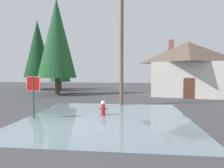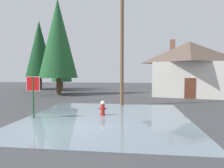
# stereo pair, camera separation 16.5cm
# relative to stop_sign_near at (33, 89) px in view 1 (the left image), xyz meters

# --- Properties ---
(ground_plane) EXTENTS (80.00, 80.00, 0.10)m
(ground_plane) POSITION_rel_stop_sign_near_xyz_m (2.49, -1.48, -1.71)
(ground_plane) COLOR #38383A
(flood_puddle) EXTENTS (8.86, 9.46, 0.05)m
(flood_puddle) POSITION_rel_stop_sign_near_xyz_m (3.92, 0.65, -1.64)
(flood_puddle) COLOR slate
(flood_puddle) RESTS_ON ground
(lane_stop_bar) EXTENTS (4.44, 0.32, 0.01)m
(lane_stop_bar) POSITION_rel_stop_sign_near_xyz_m (3.19, -2.92, -1.66)
(lane_stop_bar) COLOR silver
(lane_stop_bar) RESTS_ON ground
(stop_sign_near) EXTENTS (0.78, 0.08, 2.32)m
(stop_sign_near) POSITION_rel_stop_sign_near_xyz_m (0.00, 0.00, 0.00)
(stop_sign_near) COLOR #1E4C28
(stop_sign_near) RESTS_ON ground
(fire_hydrant) EXTENTS (0.45, 0.38, 0.89)m
(fire_hydrant) POSITION_rel_stop_sign_near_xyz_m (3.61, 1.20, -1.22)
(fire_hydrant) COLOR #AD231E
(fire_hydrant) RESTS_ON ground
(utility_pole) EXTENTS (1.60, 0.28, 9.93)m
(utility_pole) POSITION_rel_stop_sign_near_xyz_m (4.45, 4.99, 3.48)
(utility_pole) COLOR brown
(utility_pole) RESTS_ON ground
(house) EXTENTS (9.07, 8.35, 6.42)m
(house) POSITION_rel_stop_sign_near_xyz_m (11.37, 12.87, 1.43)
(house) COLOR beige
(house) RESTS_ON ground
(pine_tree_tall_left) EXTENTS (4.32, 4.32, 10.79)m
(pine_tree_tall_left) POSITION_rel_stop_sign_near_xyz_m (-3.21, 11.53, 4.69)
(pine_tree_tall_left) COLOR #4C3823
(pine_tree_tall_left) RESTS_ON ground
(pine_tree_mid_left) EXTENTS (2.83, 2.83, 7.09)m
(pine_tree_mid_left) POSITION_rel_stop_sign_near_xyz_m (-4.74, 16.40, 2.51)
(pine_tree_mid_left) COLOR #4C3823
(pine_tree_mid_left) RESTS_ON ground
(pine_tree_short_left) EXTENTS (4.09, 4.09, 10.21)m
(pine_tree_short_left) POSITION_rel_stop_sign_near_xyz_m (-8.82, 18.16, 4.35)
(pine_tree_short_left) COLOR #4C3823
(pine_tree_short_left) RESTS_ON ground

